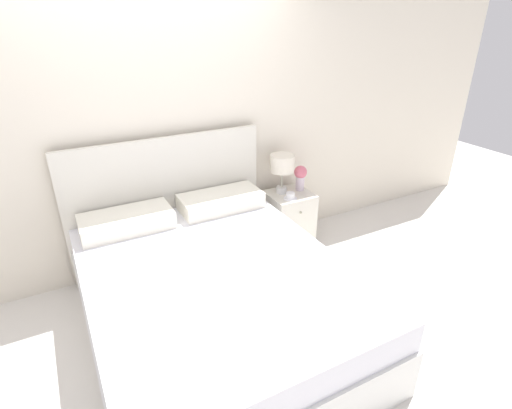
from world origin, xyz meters
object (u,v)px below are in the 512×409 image
at_px(bed, 213,293).
at_px(flower_vase, 300,176).
at_px(table_lamp, 282,165).
at_px(teacup, 290,196).
at_px(nightstand, 289,218).

distance_m(bed, flower_vase, 1.61).
distance_m(table_lamp, flower_vase, 0.25).
xyz_separation_m(flower_vase, teacup, (-0.20, -0.14, -0.12)).
xyz_separation_m(nightstand, teacup, (-0.06, -0.11, 0.30)).
bearing_deg(nightstand, teacup, -119.85).
bearing_deg(table_lamp, teacup, -89.44).
bearing_deg(nightstand, flower_vase, 13.63).
bearing_deg(teacup, bed, -147.92).
bearing_deg(table_lamp, bed, -142.19).
xyz_separation_m(bed, nightstand, (1.17, 0.80, -0.04)).
xyz_separation_m(bed, table_lamp, (1.11, 0.86, 0.53)).
height_order(bed, flower_vase, bed).
distance_m(bed, table_lamp, 1.50).
bearing_deg(bed, teacup, 32.08).
height_order(bed, teacup, bed).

